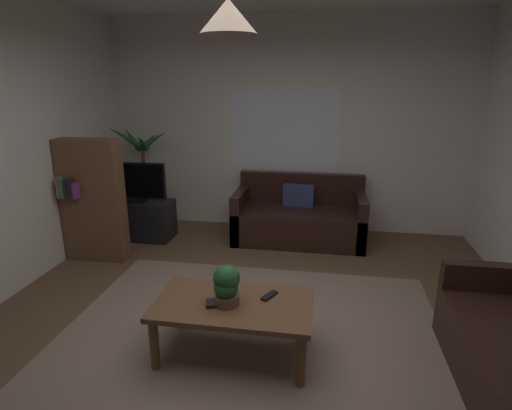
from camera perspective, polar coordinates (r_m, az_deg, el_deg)
name	(u,v)px	position (r m, az deg, el deg)	size (l,w,h in m)	color
floor	(250,341)	(3.52, -0.85, -18.22)	(4.82, 5.50, 0.02)	brown
rug	(245,355)	(3.35, -1.51, -19.96)	(3.13, 3.03, 0.01)	gray
wall_back	(287,126)	(5.67, 4.24, 10.76)	(4.94, 0.06, 2.82)	silver
window_pane	(283,130)	(5.65, 3.77, 10.24)	(1.48, 0.01, 1.11)	white
couch_under_window	(299,219)	(5.41, 5.96, -1.96)	(1.65, 0.81, 0.82)	black
coffee_table	(233,310)	(3.18, -3.12, -14.20)	(1.17, 0.66, 0.44)	brown
book_on_table_0	(215,303)	(3.11, -5.68, -13.33)	(0.13, 0.10, 0.03)	black
remote_on_table_0	(269,296)	(3.20, 1.85, -12.38)	(0.05, 0.16, 0.02)	black
potted_plant_on_table	(226,285)	(3.04, -4.10, -10.91)	(0.20, 0.20, 0.31)	brown
tv_stand	(139,219)	(5.67, -15.88, -1.90)	(0.90, 0.44, 0.50)	black
tv	(135,182)	(5.51, -16.40, 3.09)	(0.82, 0.16, 0.51)	black
potted_palm_corner	(144,183)	(5.99, -15.15, 2.90)	(0.81, 0.83, 1.48)	#B77051
bookshelf_corner	(92,201)	(5.02, -21.64, 0.58)	(0.70, 0.31, 1.40)	brown
pendant_lamp	(228,16)	(2.74, -3.85, 24.55)	(0.36, 0.36, 0.54)	black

